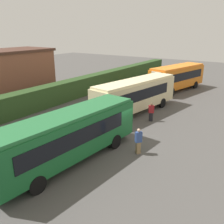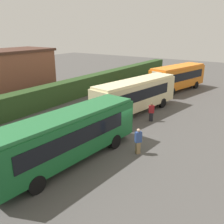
{
  "view_description": "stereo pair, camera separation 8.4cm",
  "coord_description": "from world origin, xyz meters",
  "px_view_note": "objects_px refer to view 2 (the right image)",
  "views": [
    {
      "loc": [
        -14.37,
        -8.89,
        7.88
      ],
      "look_at": [
        0.69,
        1.15,
        1.74
      ],
      "focal_mm": 39.34,
      "sensor_mm": 36.0,
      "label": 1
    },
    {
      "loc": [
        -14.33,
        -8.96,
        7.88
      ],
      "look_at": [
        0.69,
        1.15,
        1.74
      ],
      "focal_mm": 39.34,
      "sensor_mm": 36.0,
      "label": 2
    }
  ],
  "objects_px": {
    "bus_orange": "(178,76)",
    "person_center": "(138,140)",
    "bus_green": "(69,134)",
    "bus_cream": "(136,94)",
    "person_right": "(151,112)"
  },
  "relations": [
    {
      "from": "bus_cream",
      "to": "person_center",
      "type": "xyz_separation_m",
      "value": [
        -7.39,
        -4.21,
        -0.95
      ]
    },
    {
      "from": "bus_orange",
      "to": "person_right",
      "type": "height_order",
      "value": "bus_orange"
    },
    {
      "from": "bus_cream",
      "to": "person_right",
      "type": "xyz_separation_m",
      "value": [
        -1.34,
        -2.3,
        -1.01
      ]
    },
    {
      "from": "bus_green",
      "to": "person_center",
      "type": "height_order",
      "value": "bus_green"
    },
    {
      "from": "bus_cream",
      "to": "person_right",
      "type": "distance_m",
      "value": 2.85
    },
    {
      "from": "bus_cream",
      "to": "person_right",
      "type": "relative_size",
      "value": 6.41
    },
    {
      "from": "bus_cream",
      "to": "bus_orange",
      "type": "xyz_separation_m",
      "value": [
        11.21,
        -0.15,
        0.01
      ]
    },
    {
      "from": "bus_orange",
      "to": "person_center",
      "type": "relative_size",
      "value": 5.5
    },
    {
      "from": "bus_cream",
      "to": "person_center",
      "type": "relative_size",
      "value": 6.02
    },
    {
      "from": "bus_green",
      "to": "person_center",
      "type": "xyz_separation_m",
      "value": [
        3.29,
        -3.02,
        -0.9
      ]
    },
    {
      "from": "bus_orange",
      "to": "person_center",
      "type": "bearing_deg",
      "value": 25.01
    },
    {
      "from": "bus_green",
      "to": "person_right",
      "type": "relative_size",
      "value": 6.34
    },
    {
      "from": "bus_cream",
      "to": "person_center",
      "type": "bearing_deg",
      "value": -141.05
    },
    {
      "from": "bus_orange",
      "to": "person_center",
      "type": "xyz_separation_m",
      "value": [
        -18.6,
        -4.06,
        -0.96
      ]
    },
    {
      "from": "bus_cream",
      "to": "person_right",
      "type": "height_order",
      "value": "bus_cream"
    }
  ]
}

